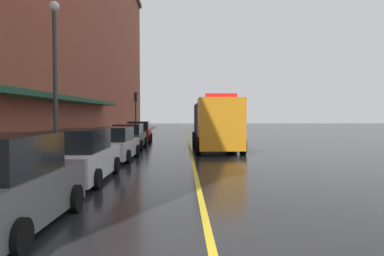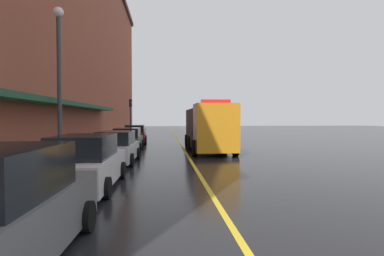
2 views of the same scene
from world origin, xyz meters
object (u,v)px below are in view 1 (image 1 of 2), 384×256
at_px(utility_truck, 216,124).
at_px(parking_meter_1, 83,139).
at_px(parked_car_3, 129,137).
at_px(parked_car_1, 79,157).
at_px(traffic_light_near, 136,105).
at_px(parked_car_0, 5,187).
at_px(street_lamp_left, 55,65).
at_px(parked_car_4, 139,132).
at_px(parked_car_2, 114,144).

distance_m(utility_truck, parking_meter_1, 8.77).
relative_size(parked_car_3, parking_meter_1, 3.55).
bearing_deg(parked_car_1, traffic_light_near, 3.76).
distance_m(parked_car_0, traffic_light_near, 31.48).
bearing_deg(parking_meter_1, street_lamp_left, -105.25).
bearing_deg(parked_car_3, parked_car_1, 179.81).
xyz_separation_m(parked_car_3, parking_meter_1, (-1.33, -6.29, 0.30)).
relative_size(parked_car_3, parked_car_4, 1.02).
relative_size(parked_car_4, parking_meter_1, 3.47).
distance_m(parked_car_4, utility_truck, 9.02).
height_order(parked_car_3, traffic_light_near, traffic_light_near).
height_order(parked_car_0, utility_truck, utility_truck).
height_order(parked_car_2, parked_car_3, parked_car_2).
height_order(parked_car_1, street_lamp_left, street_lamp_left).
bearing_deg(traffic_light_near, parked_car_4, -81.18).
xyz_separation_m(parked_car_1, traffic_light_near, (-1.28, 25.94, 2.33)).
xyz_separation_m(parked_car_3, parked_car_4, (-0.02, 5.94, 0.03)).
xyz_separation_m(parked_car_4, street_lamp_left, (-1.91, -14.42, 3.62)).
bearing_deg(parked_car_2, parked_car_0, -178.57).
distance_m(parked_car_0, parked_car_3, 17.40).
bearing_deg(street_lamp_left, utility_truck, 44.54).
bearing_deg(parking_meter_1, utility_truck, 37.00).
xyz_separation_m(parked_car_0, traffic_light_near, (-1.33, 31.37, 2.28)).
height_order(parked_car_0, parked_car_1, parked_car_0).
distance_m(parked_car_1, parking_meter_1, 5.84).
xyz_separation_m(parked_car_0, utility_truck, (5.60, 16.37, 0.74)).
distance_m(parked_car_3, parked_car_4, 5.94).
distance_m(parked_car_3, parking_meter_1, 6.43).
relative_size(utility_truck, street_lamp_left, 1.20).
bearing_deg(parked_car_0, parked_car_3, 2.32).
bearing_deg(parked_car_2, utility_truck, -44.91).
bearing_deg(parked_car_4, street_lamp_left, 170.21).
relative_size(parked_car_1, parked_car_3, 1.02).
bearing_deg(parked_car_4, parked_car_0, 177.94).
xyz_separation_m(parked_car_0, parked_car_2, (0.09, 11.21, -0.11)).
xyz_separation_m(parked_car_1, street_lamp_left, (-1.94, 3.48, 3.57)).
relative_size(parked_car_2, utility_truck, 0.54).
xyz_separation_m(parked_car_3, utility_truck, (5.65, -1.02, 0.87)).
distance_m(parked_car_3, traffic_light_near, 14.24).
relative_size(parked_car_1, street_lamp_left, 0.70).
bearing_deg(parking_meter_1, parked_car_2, 3.74).
bearing_deg(parked_car_3, street_lamp_left, 166.93).
height_order(parked_car_0, street_lamp_left, street_lamp_left).
bearing_deg(traffic_light_near, parked_car_1, -87.17).
height_order(parked_car_2, utility_truck, utility_truck).
relative_size(parked_car_2, street_lamp_left, 0.65).
bearing_deg(parked_car_1, parked_car_3, 0.97).
height_order(parked_car_0, parked_car_2, parked_car_0).
bearing_deg(parked_car_1, parked_car_2, -0.44).
relative_size(parked_car_3, utility_truck, 0.57).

